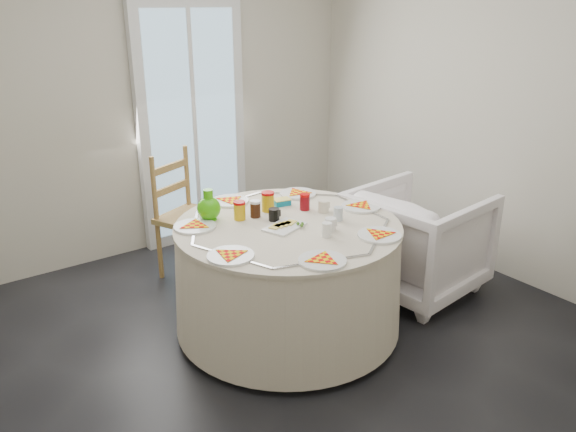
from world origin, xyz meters
TOP-DOWN VIEW (x-y plane):
  - floor at (0.00, 0.00)m, footprint 4.00×4.00m
  - wall_back at (0.00, 2.00)m, footprint 4.00×0.02m
  - wall_right at (2.00, 0.00)m, footprint 0.02×4.00m
  - glass_door at (0.40, 1.95)m, footprint 1.00×0.08m
  - table at (0.14, 0.20)m, footprint 1.46×1.46m
  - wooden_chair at (0.01, 1.29)m, footprint 0.58×0.57m
  - armchair at (1.23, 0.06)m, footprint 0.88×0.93m
  - place_settings at (0.14, 0.20)m, footprint 1.76×1.76m
  - jar_cluster at (0.15, 0.39)m, footprint 0.54×0.33m
  - butter_tub at (0.32, 0.50)m, footprint 0.13×0.10m
  - green_pitcher at (-0.22, 0.56)m, footprint 0.16×0.16m
  - cheese_platter at (0.09, 0.16)m, footprint 0.30×0.24m
  - mugs_glasses at (0.29, 0.18)m, footprint 0.67×0.67m

SIDE VIEW (x-z plane):
  - floor at x=0.00m, z-range 0.00..0.00m
  - table at x=0.14m, z-range 0.00..0.75m
  - armchair at x=1.23m, z-range -0.05..0.83m
  - wooden_chair at x=0.01m, z-range -0.03..0.97m
  - place_settings at x=0.14m, z-range 0.76..0.78m
  - cheese_platter at x=0.09m, z-range 0.76..0.79m
  - butter_tub at x=0.32m, z-range 0.76..0.81m
  - mugs_glasses at x=0.29m, z-range 0.76..0.86m
  - jar_cluster at x=0.15m, z-range 0.75..0.89m
  - green_pitcher at x=-0.22m, z-range 0.77..0.97m
  - glass_door at x=0.40m, z-range 0.00..2.10m
  - wall_back at x=0.00m, z-range 0.00..2.60m
  - wall_right at x=2.00m, z-range 0.00..2.60m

